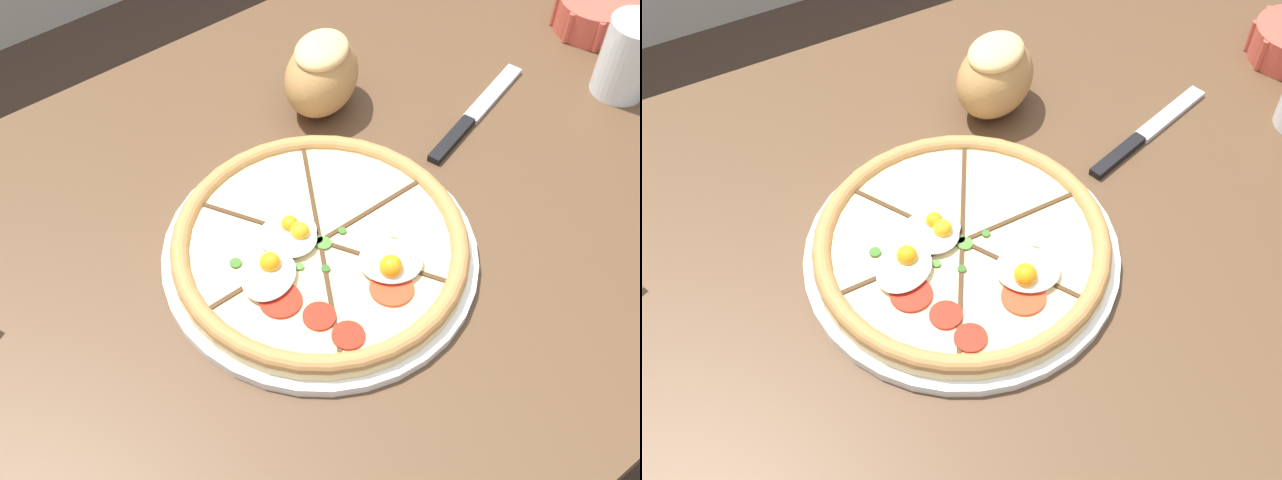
# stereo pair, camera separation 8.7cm
# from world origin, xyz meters

# --- Properties ---
(ground_plane) EXTENTS (12.00, 12.00, 0.00)m
(ground_plane) POSITION_xyz_m (0.00, 0.00, 0.00)
(ground_plane) COLOR #3D2D23
(dining_table) EXTENTS (1.45, 0.80, 0.76)m
(dining_table) POSITION_xyz_m (0.00, 0.00, 0.66)
(dining_table) COLOR #513823
(dining_table) RESTS_ON ground_plane
(pizza) EXTENTS (0.35, 0.35, 0.05)m
(pizza) POSITION_xyz_m (-0.07, -0.03, 0.78)
(pizza) COLOR white
(pizza) RESTS_ON dining_table
(bread_piece_near) EXTENTS (0.14, 0.13, 0.11)m
(bread_piece_near) POSITION_xyz_m (0.09, 0.17, 0.82)
(bread_piece_near) COLOR #B27F47
(bread_piece_near) RESTS_ON dining_table
(knife_spare) EXTENTS (0.22, 0.08, 0.01)m
(knife_spare) POSITION_xyz_m (0.23, 0.03, 0.77)
(knife_spare) COLOR silver
(knife_spare) RESTS_ON dining_table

